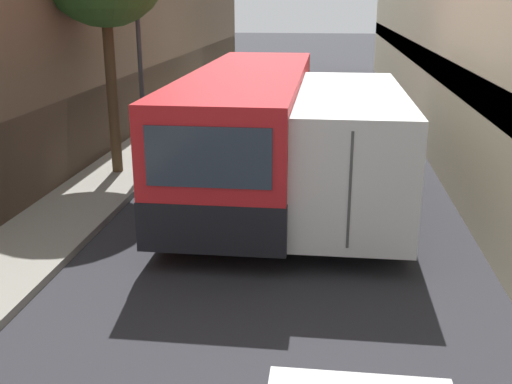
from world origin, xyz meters
TOP-DOWN VIEW (x-y plane):
  - ground_plane at (0.00, 15.00)m, footprint 150.00×150.00m
  - sidewalk_left at (-4.51, 15.00)m, footprint 1.98×60.00m
  - bus at (-0.81, 16.97)m, footprint 2.60×10.15m
  - box_truck at (1.51, 16.41)m, footprint 2.33×8.98m
  - panel_van at (-2.26, 27.98)m, footprint 2.00×4.06m

SIDE VIEW (x-z plane):
  - ground_plane at x=0.00m, z-range 0.00..0.00m
  - sidewalk_left at x=-4.51m, z-range 0.00..0.15m
  - panel_van at x=-2.26m, z-range 0.11..2.00m
  - box_truck at x=1.51m, z-range 0.13..2.91m
  - bus at x=-0.81m, z-range 0.09..3.07m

